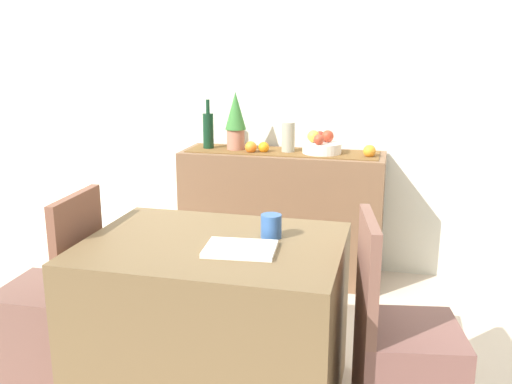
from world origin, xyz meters
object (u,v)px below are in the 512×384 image
Objects in this scene: sideboard_console at (282,215)px; ceramic_vase at (288,137)px; coffee_cup at (271,226)px; wine_bottle at (208,130)px; open_book at (240,249)px; chair_near_window at (53,323)px; fruit_bowl at (322,148)px; chair_by_corner at (403,369)px; dining_table at (215,322)px; potted_plant at (236,119)px.

sideboard_console is 6.71× the size of ceramic_vase.
wine_bottle is at bearing 118.39° from coffee_cup.
open_book is 0.31× the size of chair_near_window.
wine_bottle is at bearing -180.00° from fruit_bowl.
ceramic_vase is 0.22× the size of chair_near_window.
chair_by_corner is (0.58, -0.11, -0.52)m from coffee_cup.
wine_bottle is 3.28× the size of coffee_cup.
chair_by_corner is (1.60, -0.00, 0.00)m from chair_near_window.
open_book is 0.21m from coffee_cup.
sideboard_console reaches higher than coffee_cup.
ceramic_vase is at bearing 97.89° from coffee_cup.
dining_table is at bearing 145.23° from open_book.
open_book reaches higher than dining_table.
sideboard_console is 4.00× the size of wine_bottle.
potted_plant is at bearing 111.78° from coffee_cup.
sideboard_console is 1.47× the size of chair_near_window.
potted_plant is at bearing 102.21° from dining_table.
open_book is at bearing -73.50° from potted_plant.
chair_near_window is at bearing -125.81° from fruit_bowl.
coffee_cup is at bearing 6.20° from chair_near_window.
potted_plant is 1.65m from dining_table.
fruit_bowl reaches higher than chair_near_window.
dining_table is 1.19× the size of chair_by_corner.
sideboard_console is 1.47m from dining_table.
fruit_bowl is 2.46× the size of coffee_cup.
chair_near_window is at bearing -108.26° from potted_plant.
chair_near_window is (-1.02, -0.11, -0.52)m from coffee_cup.
wine_bottle is at bearing 78.70° from chair_near_window.
dining_table is 1.19× the size of chair_near_window.
ceramic_vase is at bearing 0.00° from potted_plant.
open_book is (0.14, -1.55, 0.32)m from sideboard_console.
potted_plant is at bearing 101.22° from open_book.
ceramic_vase reaches higher than dining_table.
fruit_bowl is at bearing 0.00° from ceramic_vase.
potted_plant is (-0.35, 0.00, 0.11)m from ceramic_vase.
wine_bottle reaches higher than chair_by_corner.
ceramic_vase reaches higher than sideboard_console.
wine_bottle is 1.55m from coffee_cup.
coffee_cup is 0.11× the size of chair_by_corner.
wine_bottle is at bearing 109.12° from dining_table.
wine_bottle is 0.86× the size of potted_plant.
wine_bottle reaches higher than fruit_bowl.
sideboard_console is 0.53m from fruit_bowl.
fruit_bowl is at bearing 80.43° from open_book.
open_book is (-0.12, -1.55, -0.14)m from fruit_bowl.
potted_plant reaches higher than chair_by_corner.
dining_table is (0.51, -1.47, -0.61)m from wine_bottle.
sideboard_console is at bearing 89.96° from open_book.
chair_near_window reaches higher than coffee_cup.
sideboard_console is 0.71m from potted_plant.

